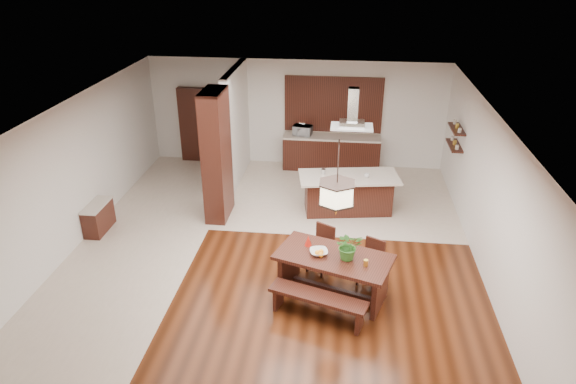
# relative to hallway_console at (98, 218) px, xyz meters

# --- Properties ---
(room_shell) EXTENTS (9.00, 9.04, 2.92)m
(room_shell) POSITION_rel_hallway_console_xyz_m (3.81, -0.20, 1.75)
(room_shell) COLOR #361709
(room_shell) RESTS_ON ground
(tile_hallway) EXTENTS (2.50, 9.00, 0.01)m
(tile_hallway) POSITION_rel_hallway_console_xyz_m (1.06, -0.20, -0.31)
(tile_hallway) COLOR beige
(tile_hallway) RESTS_ON ground
(tile_kitchen) EXTENTS (5.50, 4.00, 0.01)m
(tile_kitchen) POSITION_rel_hallway_console_xyz_m (5.06, 2.30, -0.31)
(tile_kitchen) COLOR beige
(tile_kitchen) RESTS_ON ground
(soffit_band) EXTENTS (8.00, 9.00, 0.02)m
(soffit_band) POSITION_rel_hallway_console_xyz_m (3.81, -0.20, 2.57)
(soffit_band) COLOR #432010
(soffit_band) RESTS_ON room_shell
(partition_pier) EXTENTS (0.45, 1.00, 2.90)m
(partition_pier) POSITION_rel_hallway_console_xyz_m (2.41, 1.00, 1.14)
(partition_pier) COLOR black
(partition_pier) RESTS_ON ground
(partition_stub) EXTENTS (0.18, 2.40, 2.90)m
(partition_stub) POSITION_rel_hallway_console_xyz_m (2.41, 3.10, 1.14)
(partition_stub) COLOR silver
(partition_stub) RESTS_ON ground
(hallway_console) EXTENTS (0.37, 0.88, 0.63)m
(hallway_console) POSITION_rel_hallway_console_xyz_m (0.00, 0.00, 0.00)
(hallway_console) COLOR black
(hallway_console) RESTS_ON ground
(hallway_doorway) EXTENTS (1.10, 0.20, 2.10)m
(hallway_doorway) POSITION_rel_hallway_console_xyz_m (1.11, 4.20, 0.74)
(hallway_doorway) COLOR black
(hallway_doorway) RESTS_ON ground
(rear_counter) EXTENTS (2.60, 0.62, 0.95)m
(rear_counter) POSITION_rel_hallway_console_xyz_m (4.81, 4.00, 0.16)
(rear_counter) COLOR black
(rear_counter) RESTS_ON ground
(kitchen_window) EXTENTS (2.60, 0.08, 1.50)m
(kitchen_window) POSITION_rel_hallway_console_xyz_m (4.81, 4.26, 1.44)
(kitchen_window) COLOR #9E6B2F
(kitchen_window) RESTS_ON room_shell
(shelf_lower) EXTENTS (0.26, 0.90, 0.04)m
(shelf_lower) POSITION_rel_hallway_console_xyz_m (7.68, 2.40, 1.08)
(shelf_lower) COLOR black
(shelf_lower) RESTS_ON room_shell
(shelf_upper) EXTENTS (0.26, 0.90, 0.04)m
(shelf_upper) POSITION_rel_hallway_console_xyz_m (7.68, 2.40, 1.49)
(shelf_upper) COLOR black
(shelf_upper) RESTS_ON room_shell
(dining_table) EXTENTS (2.15, 1.53, 0.81)m
(dining_table) POSITION_rel_hallway_console_xyz_m (5.07, -1.68, 0.28)
(dining_table) COLOR black
(dining_table) RESTS_ON ground
(dining_bench) EXTENTS (1.67, 0.84, 0.46)m
(dining_bench) POSITION_rel_hallway_console_xyz_m (4.85, -2.34, -0.08)
(dining_bench) COLOR black
(dining_bench) RESTS_ON ground
(dining_chair_left) EXTENTS (0.55, 0.55, 0.92)m
(dining_chair_left) POSITION_rel_hallway_console_xyz_m (4.80, -0.96, 0.14)
(dining_chair_left) COLOR black
(dining_chair_left) RESTS_ON ground
(dining_chair_right) EXTENTS (0.51, 0.51, 0.86)m
(dining_chair_right) POSITION_rel_hallway_console_xyz_m (5.72, -1.27, 0.11)
(dining_chair_right) COLOR black
(dining_chair_right) RESTS_ON ground
(pendant_lantern) EXTENTS (0.64, 0.64, 1.31)m
(pendant_lantern) POSITION_rel_hallway_console_xyz_m (5.07, -1.68, 1.93)
(pendant_lantern) COLOR #FAEEBF
(pendant_lantern) RESTS_ON room_shell
(foliage_plant) EXTENTS (0.53, 0.49, 0.50)m
(foliage_plant) POSITION_rel_hallway_console_xyz_m (5.30, -1.74, 0.74)
(foliage_plant) COLOR #2E6822
(foliage_plant) RESTS_ON dining_table
(fruit_bowl) EXTENTS (0.36, 0.36, 0.07)m
(fruit_bowl) POSITION_rel_hallway_console_xyz_m (4.81, -1.66, 0.53)
(fruit_bowl) COLOR beige
(fruit_bowl) RESTS_ON dining_table
(napkin_cone) EXTENTS (0.15, 0.15, 0.20)m
(napkin_cone) POSITION_rel_hallway_console_xyz_m (4.61, -1.40, 0.59)
(napkin_cone) COLOR #B6190D
(napkin_cone) RESTS_ON dining_table
(gold_ornament) EXTENTS (0.09, 0.09, 0.11)m
(gold_ornament) POSITION_rel_hallway_console_xyz_m (5.60, -1.92, 0.55)
(gold_ornament) COLOR gold
(gold_ornament) RESTS_ON dining_table
(kitchen_island) EXTENTS (2.34, 1.31, 0.92)m
(kitchen_island) POSITION_rel_hallway_console_xyz_m (5.29, 1.51, 0.15)
(kitchen_island) COLOR black
(kitchen_island) RESTS_ON ground
(range_hood) EXTENTS (0.90, 0.55, 0.87)m
(range_hood) POSITION_rel_hallway_console_xyz_m (5.29, 1.52, 2.15)
(range_hood) COLOR silver
(range_hood) RESTS_ON room_shell
(island_cup) EXTENTS (0.14, 0.14, 0.09)m
(island_cup) POSITION_rel_hallway_console_xyz_m (5.68, 1.45, 0.64)
(island_cup) COLOR silver
(island_cup) RESTS_ON kitchen_island
(microwave) EXTENTS (0.54, 0.41, 0.27)m
(microwave) POSITION_rel_hallway_console_xyz_m (4.01, 3.98, 0.77)
(microwave) COLOR silver
(microwave) RESTS_ON rear_counter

